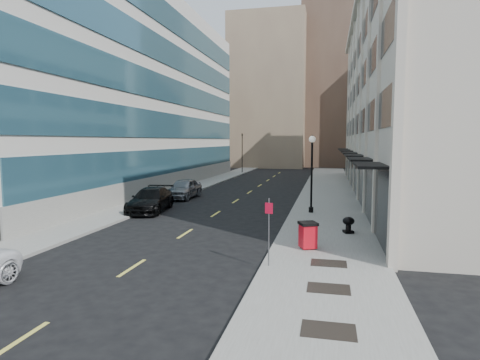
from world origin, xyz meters
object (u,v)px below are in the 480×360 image
at_px(lamppost, 312,167).
at_px(urn_planter, 348,223).
at_px(car_silver_sedan, 184,188).
at_px(sign_post, 269,223).
at_px(traffic_signal, 242,136).
at_px(trash_bin, 308,234).
at_px(car_black_pickup, 151,200).

xyz_separation_m(lamppost, urn_planter, (2.20, -5.80, -2.59)).
bearing_deg(car_silver_sedan, sign_post, -60.07).
distance_m(traffic_signal, lamppost, 34.95).
distance_m(traffic_signal, trash_bin, 44.14).
bearing_deg(car_black_pickup, trash_bin, -43.08).
xyz_separation_m(car_black_pickup, lamppost, (11.20, 1.23, 2.43)).
xyz_separation_m(trash_bin, urn_planter, (1.94, 3.58, -0.13)).
height_order(sign_post, urn_planter, sign_post).
height_order(trash_bin, urn_planter, trash_bin).
bearing_deg(urn_planter, lamppost, 110.78).
height_order(traffic_signal, car_silver_sedan, traffic_signal).
distance_m(car_silver_sedan, lamppost, 12.69).
distance_m(traffic_signal, urn_planter, 41.37).
bearing_deg(car_silver_sedan, lamppost, -25.74).
bearing_deg(lamppost, traffic_signal, 109.96).
distance_m(lamppost, sign_post, 12.37).
bearing_deg(traffic_signal, sign_post, -76.51).
distance_m(car_silver_sedan, sign_post, 20.40).
relative_size(trash_bin, sign_post, 0.46).
bearing_deg(lamppost, sign_post, -95.13).
bearing_deg(trash_bin, car_silver_sedan, 103.45).
bearing_deg(car_black_pickup, car_silver_sedan, 82.31).
xyz_separation_m(car_black_pickup, urn_planter, (13.40, -4.56, -0.16)).
height_order(car_silver_sedan, urn_planter, car_silver_sedan).
height_order(trash_bin, sign_post, sign_post).
distance_m(car_black_pickup, car_silver_sedan, 6.69).
distance_m(car_silver_sedan, trash_bin, 18.74).
bearing_deg(car_silver_sedan, traffic_signal, 91.68).
bearing_deg(sign_post, trash_bin, 76.32).
height_order(car_black_pickup, lamppost, lamppost).
bearing_deg(car_black_pickup, traffic_signal, 83.49).
bearing_deg(urn_planter, car_silver_sedan, 139.99).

